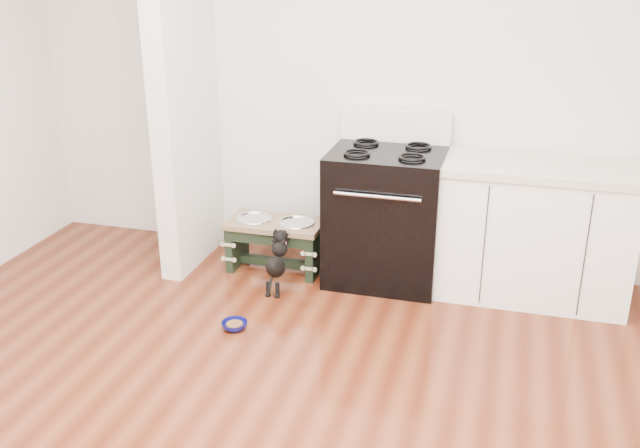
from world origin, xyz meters
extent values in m
plane|color=silver|center=(0.00, 2.50, 1.35)|extent=(5.00, 0.00, 5.00)
cube|color=silver|center=(-1.18, 2.10, 1.35)|extent=(0.15, 0.80, 2.70)
cube|color=black|center=(0.25, 2.15, 0.46)|extent=(0.76, 0.65, 0.92)
cube|color=black|center=(0.25, 1.84, 0.40)|extent=(0.58, 0.02, 0.50)
cylinder|color=silver|center=(0.25, 1.80, 0.72)|extent=(0.56, 0.02, 0.02)
cube|color=white|center=(0.25, 2.43, 1.03)|extent=(0.76, 0.08, 0.22)
torus|color=black|center=(0.07, 2.01, 0.93)|extent=(0.18, 0.18, 0.02)
torus|color=black|center=(0.43, 2.01, 0.93)|extent=(0.18, 0.18, 0.02)
torus|color=black|center=(0.07, 2.29, 0.93)|extent=(0.18, 0.18, 0.02)
torus|color=black|center=(0.43, 2.29, 0.93)|extent=(0.18, 0.18, 0.02)
cube|color=white|center=(1.23, 2.18, 0.43)|extent=(1.20, 0.60, 0.86)
cube|color=#B9B19E|center=(1.23, 2.18, 0.89)|extent=(1.24, 0.64, 0.05)
cube|color=black|center=(1.23, 1.92, 0.05)|extent=(1.20, 0.06, 0.10)
cube|color=black|center=(-0.83, 2.08, 0.17)|extent=(0.06, 0.32, 0.33)
cube|color=black|center=(-0.23, 2.08, 0.17)|extent=(0.06, 0.32, 0.33)
cube|color=black|center=(-0.53, 1.93, 0.29)|extent=(0.54, 0.03, 0.08)
cube|color=black|center=(-0.53, 2.08, 0.06)|extent=(0.54, 0.06, 0.06)
cube|color=brown|center=(-0.53, 2.08, 0.35)|extent=(0.68, 0.36, 0.04)
cylinder|color=silver|center=(-0.69, 2.08, 0.35)|extent=(0.23, 0.23, 0.04)
cylinder|color=silver|center=(-0.37, 2.08, 0.35)|extent=(0.23, 0.23, 0.04)
torus|color=silver|center=(-0.69, 2.08, 0.38)|extent=(0.26, 0.26, 0.02)
torus|color=silver|center=(-0.37, 2.08, 0.38)|extent=(0.26, 0.26, 0.02)
cylinder|color=black|center=(-0.44, 1.66, 0.05)|extent=(0.03, 0.03, 0.10)
cylinder|color=black|center=(-0.37, 1.66, 0.05)|extent=(0.03, 0.03, 0.10)
sphere|color=black|center=(-0.44, 1.65, 0.01)|extent=(0.04, 0.04, 0.04)
sphere|color=black|center=(-0.37, 1.65, 0.01)|extent=(0.04, 0.04, 0.04)
ellipsoid|color=black|center=(-0.41, 1.72, 0.19)|extent=(0.12, 0.28, 0.24)
sphere|color=black|center=(-0.41, 1.81, 0.28)|extent=(0.11, 0.11, 0.11)
sphere|color=black|center=(-0.41, 1.84, 0.36)|extent=(0.10, 0.10, 0.10)
sphere|color=black|center=(-0.44, 1.91, 0.36)|extent=(0.03, 0.03, 0.03)
sphere|color=black|center=(-0.38, 1.91, 0.36)|extent=(0.03, 0.03, 0.03)
cylinder|color=black|center=(-0.41, 1.62, 0.11)|extent=(0.02, 0.08, 0.09)
torus|color=#DC4075|center=(-0.41, 1.83, 0.32)|extent=(0.09, 0.06, 0.08)
imported|color=#0B0C51|center=(-0.49, 1.18, 0.02)|extent=(0.18, 0.18, 0.05)
cylinder|color=brown|center=(-0.49, 1.18, 0.03)|extent=(0.10, 0.10, 0.02)
camera|label=1|loc=(1.05, -2.36, 2.20)|focal=40.00mm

